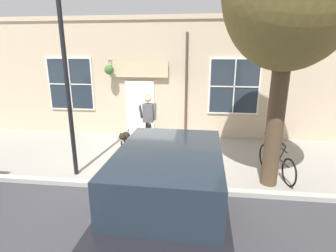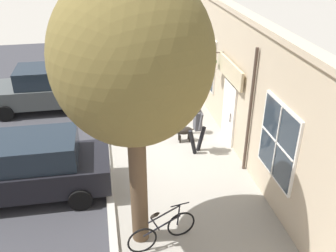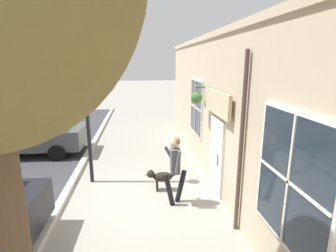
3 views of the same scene
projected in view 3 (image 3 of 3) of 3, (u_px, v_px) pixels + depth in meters
The scene contains 6 objects.
ground_plane at pixel (139, 202), 6.88m from camera, with size 90.00×90.00×0.00m, color gray.
storefront_facade at pixel (230, 118), 6.60m from camera, with size 0.95×18.00×4.40m.
pedestrian_walking at pixel (175, 164), 6.56m from camera, with size 0.63×0.55×1.80m.
dog_on_leash at pixel (160, 177), 7.42m from camera, with size 0.97×0.30×0.65m.
parked_car_nearest_curb at pixel (29, 133), 10.24m from camera, with size 4.33×2.00×1.75m.
street_lamp at pixel (84, 69), 7.23m from camera, with size 0.32×0.32×5.23m.
Camera 3 is at (-0.08, 6.24, 3.59)m, focal length 28.00 mm.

